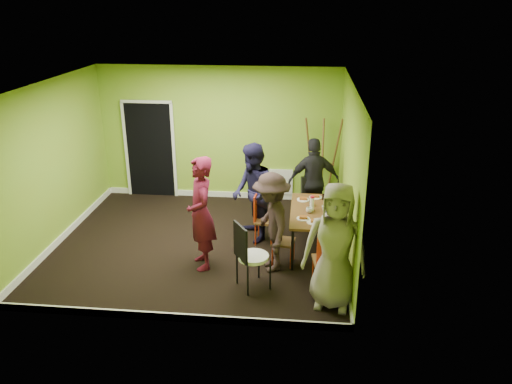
% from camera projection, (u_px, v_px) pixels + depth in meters
% --- Properties ---
extents(ground, '(5.00, 5.00, 0.00)m').
position_uv_depth(ground, '(200.00, 244.00, 8.80)').
color(ground, black).
rests_on(ground, ground).
extents(room_walls, '(5.04, 4.54, 2.82)m').
position_uv_depth(room_walls, '(197.00, 191.00, 8.48)').
color(room_walls, '#88A92B').
rests_on(room_walls, ground).
extents(dining_table, '(0.90, 1.50, 0.75)m').
position_uv_depth(dining_table, '(318.00, 213.00, 8.33)').
color(dining_table, black).
rests_on(dining_table, ground).
extents(chair_left_far, '(0.41, 0.40, 0.90)m').
position_uv_depth(chair_left_far, '(262.00, 216.00, 8.70)').
color(chair_left_far, red).
rests_on(chair_left_far, ground).
extents(chair_left_near, '(0.40, 0.39, 0.85)m').
position_uv_depth(chair_left_near, '(279.00, 237.00, 8.01)').
color(chair_left_near, red).
rests_on(chair_left_near, ground).
extents(chair_back_end, '(0.47, 0.53, 0.94)m').
position_uv_depth(chair_back_end, '(312.00, 192.00, 9.34)').
color(chair_back_end, red).
rests_on(chair_back_end, ground).
extents(chair_front_end, '(0.46, 0.47, 1.00)m').
position_uv_depth(chair_front_end, '(329.00, 258.00, 7.18)').
color(chair_front_end, red).
rests_on(chair_front_end, ground).
extents(chair_bentwood, '(0.57, 0.56, 1.06)m').
position_uv_depth(chair_bentwood, '(249.00, 253.00, 7.28)').
color(chair_bentwood, black).
rests_on(chair_bentwood, ground).
extents(easel, '(0.75, 0.70, 1.87)m').
position_uv_depth(easel, '(322.00, 162.00, 10.14)').
color(easel, brown).
rests_on(easel, ground).
extents(plate_near_left, '(0.22, 0.22, 0.01)m').
position_uv_depth(plate_near_left, '(303.00, 200.00, 8.73)').
color(plate_near_left, white).
rests_on(plate_near_left, dining_table).
extents(plate_near_right, '(0.21, 0.21, 0.01)m').
position_uv_depth(plate_near_right, '(303.00, 219.00, 7.99)').
color(plate_near_right, white).
rests_on(plate_near_right, dining_table).
extents(plate_far_back, '(0.22, 0.22, 0.01)m').
position_uv_depth(plate_far_back, '(316.00, 197.00, 8.83)').
color(plate_far_back, white).
rests_on(plate_far_back, dining_table).
extents(plate_far_front, '(0.25, 0.25, 0.01)m').
position_uv_depth(plate_far_front, '(315.00, 222.00, 7.86)').
color(plate_far_front, white).
rests_on(plate_far_front, dining_table).
extents(plate_wall_back, '(0.26, 0.26, 0.01)m').
position_uv_depth(plate_wall_back, '(333.00, 208.00, 8.37)').
color(plate_wall_back, white).
rests_on(plate_wall_back, dining_table).
extents(plate_wall_front, '(0.22, 0.22, 0.01)m').
position_uv_depth(plate_wall_front, '(330.00, 217.00, 8.06)').
color(plate_wall_front, white).
rests_on(plate_wall_front, dining_table).
extents(thermos, '(0.08, 0.08, 0.23)m').
position_uv_depth(thermos, '(312.00, 204.00, 8.27)').
color(thermos, white).
rests_on(thermos, dining_table).
extents(blue_bottle, '(0.07, 0.07, 0.19)m').
position_uv_depth(blue_bottle, '(328.00, 215.00, 7.91)').
color(blue_bottle, '#1B2FCF').
rests_on(blue_bottle, dining_table).
extents(orange_bottle, '(0.04, 0.04, 0.07)m').
position_uv_depth(orange_bottle, '(313.00, 204.00, 8.46)').
color(orange_bottle, red).
rests_on(orange_bottle, dining_table).
extents(glass_mid, '(0.07, 0.07, 0.09)m').
position_uv_depth(glass_mid, '(311.00, 203.00, 8.48)').
color(glass_mid, black).
rests_on(glass_mid, dining_table).
extents(glass_back, '(0.06, 0.06, 0.10)m').
position_uv_depth(glass_back, '(324.00, 197.00, 8.73)').
color(glass_back, black).
rests_on(glass_back, dining_table).
extents(glass_front, '(0.07, 0.07, 0.10)m').
position_uv_depth(glass_front, '(327.00, 221.00, 7.80)').
color(glass_front, black).
rests_on(glass_front, dining_table).
extents(cup_a, '(0.11, 0.11, 0.09)m').
position_uv_depth(cup_a, '(309.00, 210.00, 8.21)').
color(cup_a, white).
rests_on(cup_a, dining_table).
extents(cup_b, '(0.09, 0.09, 0.09)m').
position_uv_depth(cup_b, '(325.00, 208.00, 8.29)').
color(cup_b, white).
rests_on(cup_b, dining_table).
extents(person_standing, '(0.66, 0.79, 1.84)m').
position_uv_depth(person_standing, '(201.00, 214.00, 7.78)').
color(person_standing, '#580F25').
rests_on(person_standing, ground).
extents(person_left_far, '(0.94, 1.04, 1.76)m').
position_uv_depth(person_left_far, '(253.00, 193.00, 8.69)').
color(person_left_far, black).
rests_on(person_left_far, ground).
extents(person_left_near, '(0.87, 1.17, 1.61)m').
position_uv_depth(person_left_near, '(271.00, 223.00, 7.73)').
color(person_left_near, black).
rests_on(person_left_near, ground).
extents(person_back_end, '(1.04, 0.61, 1.67)m').
position_uv_depth(person_back_end, '(314.00, 181.00, 9.37)').
color(person_back_end, black).
rests_on(person_back_end, ground).
extents(person_front_end, '(0.98, 0.73, 1.82)m').
position_uv_depth(person_front_end, '(335.00, 247.00, 6.77)').
color(person_front_end, gray).
rests_on(person_front_end, ground).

